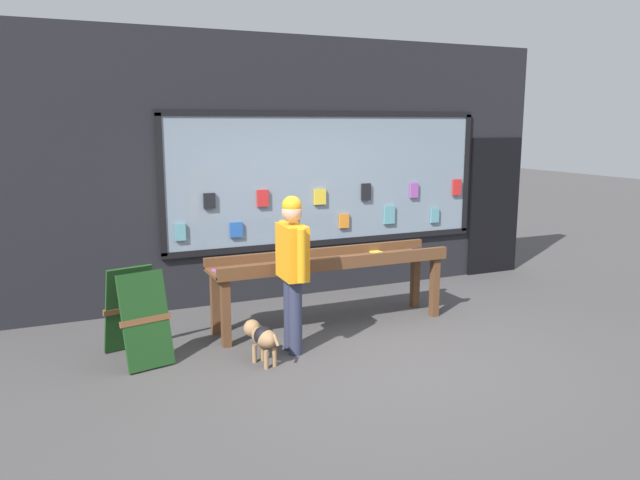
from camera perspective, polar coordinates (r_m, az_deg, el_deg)
name	(u,v)px	position (r m, az deg, el deg)	size (l,w,h in m)	color
ground_plane	(369,352)	(6.55, 4.53, -10.14)	(40.00, 40.00, 0.00)	#474444
shopfront_facade	(290,170)	(8.35, -2.78, 6.38)	(7.86, 0.29, 3.44)	black
display_table_main	(330,267)	(7.17, 0.94, -2.44)	(2.80, 0.60, 0.86)	brown
person_browsing	(292,263)	(6.27, -2.54, -2.12)	(0.24, 0.65, 1.62)	#2D334C
small_dog	(262,336)	(6.17, -5.34, -8.75)	(0.28, 0.53, 0.40)	#99724C
sandwich_board_sign	(137,314)	(6.45, -16.43, -6.54)	(0.61, 0.81, 0.91)	#193F19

